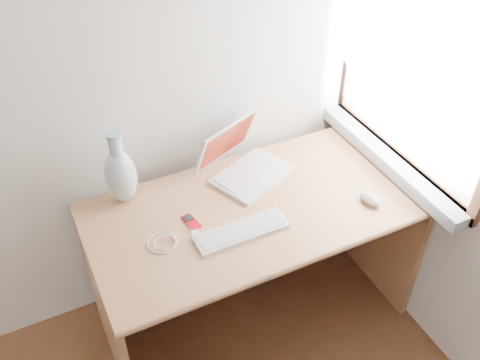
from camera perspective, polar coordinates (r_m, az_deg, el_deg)
name	(u,v)px	position (r m, az deg, el deg)	size (l,w,h in m)	color
window	(414,60)	(2.28, 18.02, 12.09)	(0.11, 0.99, 1.10)	white
desk	(246,229)	(2.45, 0.64, -5.27)	(1.41, 0.71, 0.75)	tan
laptop	(248,162)	(2.40, 0.88, 1.96)	(0.40, 0.40, 0.23)	white
external_keyboard	(241,231)	(2.13, 0.15, -5.47)	(0.38, 0.12, 0.02)	white
mouse	(371,198)	(2.32, 13.76, -1.91)	(0.06, 0.11, 0.04)	white
ipod	(191,222)	(2.18, -5.24, -4.46)	(0.06, 0.10, 0.01)	#A50B13
cable_coil	(162,243)	(2.12, -8.31, -6.63)	(0.12, 0.12, 0.01)	white
remote	(196,236)	(2.13, -4.68, -5.98)	(0.03, 0.08, 0.01)	white
vase	(120,174)	(2.25, -12.64, 0.62)	(0.13, 0.13, 0.34)	silver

